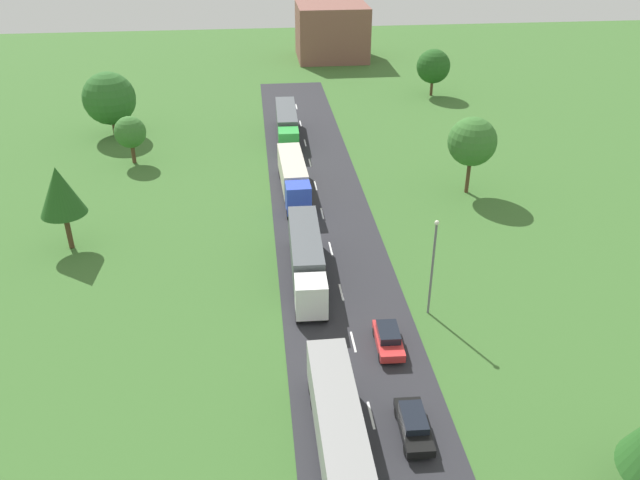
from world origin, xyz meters
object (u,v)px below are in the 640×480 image
Objects in this scene: truck_lead at (341,439)px; distant_building at (332,32)px; truck_fourth at (287,123)px; car_third at (388,338)px; lamppost_second at (433,263)px; tree_birch at (109,98)px; truck_second at (306,257)px; tree_oak at (472,142)px; truck_third at (293,176)px; tree_maple at (433,66)px; car_second at (414,424)px; tree_lime at (130,132)px; tree_elm at (60,191)px.

distant_building is at bearing 83.29° from truck_lead.
truck_fourth reaches higher than car_third.
lamppost_second is 0.98× the size of tree_birch.
truck_second is at bearing -98.58° from distant_building.
tree_oak is 60.98m from distant_building.
truck_lead is 40.01m from tree_oak.
car_third is at bearing -94.29° from distant_building.
truck_lead is 36.75m from truck_third.
truck_lead is 3.34× the size of car_third.
truck_fourth is at bearing -144.38° from tree_maple.
tree_birch is (-22.12, 37.70, 2.73)m from truck_second.
truck_third is (0.11, 16.83, -0.09)m from truck_second.
car_second is 0.80× the size of tree_lime.
truck_lead is 61.85m from tree_birch.
truck_fourth is 1.71× the size of tree_elm.
truck_fourth is at bearing 94.93° from car_second.
car_third is at bearing -79.51° from truck_third.
lamppost_second is 32.87m from tree_elm.
tree_elm is at bearing -115.41° from distant_building.
car_second is (4.73, 1.89, -1.33)m from truck_lead.
distant_building reaches higher than car_third.
truck_second reaches higher than truck_fourth.
lamppost_second reaches higher than car_second.
truck_second is 1.85× the size of tree_maple.
car_second is 0.56× the size of lamppost_second.
tree_birch is 30.12m from tree_elm.
truck_second is 1.05× the size of truck_third.
truck_lead is 96.53m from distant_building.
tree_maple is 0.56× the size of distant_building.
truck_second is 24.45m from tree_oak.
truck_lead is at bearing -96.71° from distant_building.
tree_elm reaches higher than tree_maple.
tree_birch is (-22.23, 20.87, 2.81)m from truck_third.
distant_building is at bearing 79.13° from truck_third.
distant_building is at bearing 85.71° from car_third.
car_second is (4.80, -34.86, -1.29)m from truck_third.
car_third is (4.85, 10.20, -1.29)m from truck_lead.
car_third is 0.76× the size of tree_lime.
tree_birch reaches higher than tree_elm.
tree_maple is at bearing 28.56° from tree_lime.
truck_third is 30.62m from tree_birch.
car_second is 13.39m from lamppost_second.
truck_lead reaches higher than car_second.
truck_second is at bearing -90.37° from truck_third.
car_second is at bearing -93.99° from distant_building.
tree_oak is at bearing 62.33° from truck_lead.
distant_building reaches higher than tree_lime.
truck_third is 1.57× the size of tree_elm.
lamppost_second reaches higher than tree_lime.
tree_elm is 0.63× the size of distant_building.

